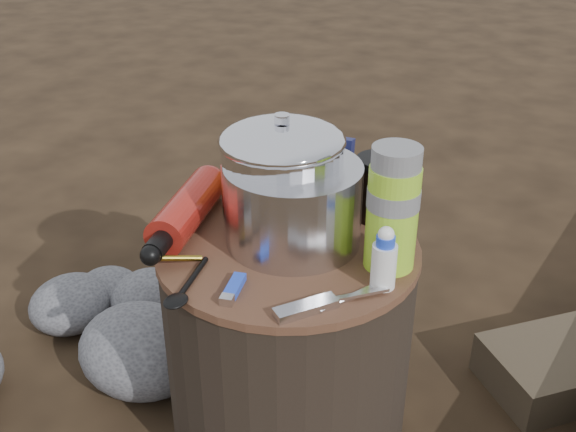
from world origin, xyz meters
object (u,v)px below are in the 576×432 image
at_px(fuel_bottle, 187,209).
at_px(travel_mug, 378,189).
at_px(camping_pot, 282,179).
at_px(thermos, 393,209).
at_px(stump, 288,341).

height_order(fuel_bottle, travel_mug, travel_mug).
xyz_separation_m(camping_pot, travel_mug, (0.13, 0.13, -0.05)).
bearing_deg(camping_pot, fuel_bottle, -159.43).
distance_m(camping_pot, travel_mug, 0.19).
height_order(fuel_bottle, thermos, thermos).
bearing_deg(stump, travel_mug, 58.96).
bearing_deg(stump, fuel_bottle, -173.54).
bearing_deg(camping_pot, travel_mug, 44.19).
relative_size(camping_pot, fuel_bottle, 0.72).
height_order(stump, camping_pot, camping_pot).
bearing_deg(thermos, travel_mug, 117.66).
height_order(stump, thermos, thermos).
xyz_separation_m(camping_pot, fuel_bottle, (-0.16, -0.06, -0.07)).
bearing_deg(fuel_bottle, travel_mug, 19.83).
bearing_deg(camping_pot, stump, -51.61).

